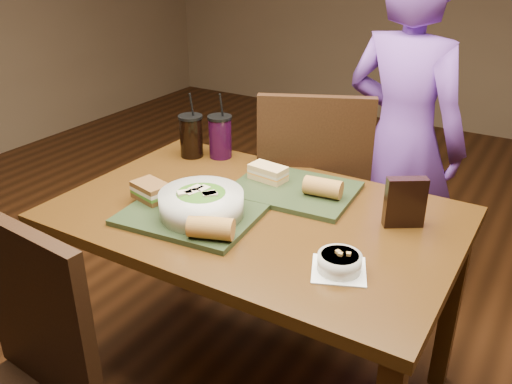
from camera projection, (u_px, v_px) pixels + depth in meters
ground at (256, 382)px, 2.11m from camera, size 6.00×6.00×0.00m
dining_table at (256, 235)px, 1.82m from camera, size 1.30×0.85×0.75m
chair_far at (323, 196)px, 2.29m from camera, size 0.59×0.61×1.03m
diner at (402, 142)px, 2.33m from camera, size 0.62×0.47×1.53m
tray_near at (190, 215)px, 1.74m from camera, size 0.45×0.36×0.02m
tray_far at (294, 190)px, 1.91m from camera, size 0.44×0.35×0.02m
salad_bowl at (201, 202)px, 1.70m from camera, size 0.27×0.27×0.09m
soup_bowl at (339, 262)px, 1.46m from camera, size 0.19×0.19×0.06m
sandwich_near at (151, 191)px, 1.82m from camera, size 0.14×0.11×0.06m
sandwich_far at (268, 173)px, 1.96m from camera, size 0.14×0.09×0.05m
baguette_near at (211, 228)px, 1.58m from camera, size 0.15×0.11×0.07m
baguette_far at (323, 187)px, 1.83m from camera, size 0.14×0.08×0.06m
cup_cola at (191, 136)px, 2.19m from camera, size 0.10×0.10×0.27m
cup_berry at (220, 136)px, 2.19m from camera, size 0.10×0.10×0.27m
chip_bag at (405, 202)px, 1.66m from camera, size 0.12×0.10×0.16m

